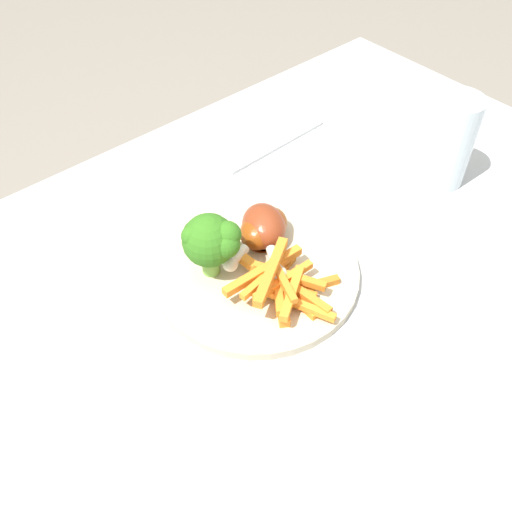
# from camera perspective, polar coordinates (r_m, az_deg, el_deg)

# --- Properties ---
(dining_table) EXTENTS (1.24, 0.78, 0.72)m
(dining_table) POSITION_cam_1_polar(r_m,az_deg,el_deg) (0.72, -0.79, -11.82)
(dining_table) COLOR #B7B7BC
(dining_table) RESTS_ON ground_plane
(dinner_plate) EXTENTS (0.25, 0.25, 0.01)m
(dinner_plate) POSITION_cam_1_polar(r_m,az_deg,el_deg) (0.68, 0.00, -1.49)
(dinner_plate) COLOR beige
(dinner_plate) RESTS_ON dining_table
(broccoli_floret_front) EXTENTS (0.06, 0.07, 0.08)m
(broccoli_floret_front) POSITION_cam_1_polar(r_m,az_deg,el_deg) (0.64, -4.49, 1.64)
(broccoli_floret_front) COLOR #75AD47
(broccoli_floret_front) RESTS_ON dinner_plate
(carrot_fries_pile) EXTENTS (0.12, 0.13, 0.04)m
(carrot_fries_pile) POSITION_cam_1_polar(r_m,az_deg,el_deg) (0.64, 2.54, -2.75)
(carrot_fries_pile) COLOR orange
(carrot_fries_pile) RESTS_ON dinner_plate
(chicken_drumstick_near) EXTENTS (0.09, 0.12, 0.04)m
(chicken_drumstick_near) POSITION_cam_1_polar(r_m,az_deg,el_deg) (0.70, 0.88, 2.74)
(chicken_drumstick_near) COLOR #5E1F10
(chicken_drumstick_near) RESTS_ON dinner_plate
(chicken_drumstick_far) EXTENTS (0.12, 0.07, 0.04)m
(chicken_drumstick_far) POSITION_cam_1_polar(r_m,az_deg,el_deg) (0.70, 0.57, 2.57)
(chicken_drumstick_far) COLOR #5E2309
(chicken_drumstick_far) RESTS_ON dinner_plate
(fork) EXTENTS (0.19, 0.02, 0.00)m
(fork) POSITION_cam_1_polar(r_m,az_deg,el_deg) (0.88, 2.17, 10.99)
(fork) COLOR silver
(fork) RESTS_ON dining_table
(water_glass) EXTENTS (0.07, 0.07, 0.13)m
(water_glass) POSITION_cam_1_polar(r_m,az_deg,el_deg) (0.83, 18.68, 10.86)
(water_glass) COLOR silver
(water_glass) RESTS_ON dining_table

